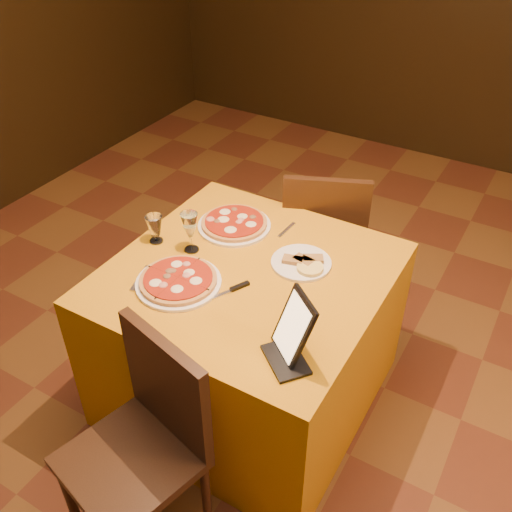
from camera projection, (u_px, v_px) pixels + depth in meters
The scene contains 12 objects.
main_table at pixel (249, 336), 2.58m from camera, with size 1.10×1.10×0.75m, color #C8830C.
chair_main_near at pixel (130, 461), 1.98m from camera, with size 0.41×0.41×0.91m, color black, non-canonical shape.
chair_main_far at pixel (323, 237), 3.08m from camera, with size 0.37×0.37×0.91m, color black, non-canonical shape.
pizza_near at pixel (178, 281), 2.28m from camera, with size 0.35×0.35×0.03m.
pizza_far at pixel (234, 224), 2.61m from camera, with size 0.34×0.34×0.03m.
cutlet_dish at pixel (301, 262), 2.39m from camera, with size 0.26×0.26×0.03m.
wine_glass at pixel (190, 232), 2.42m from camera, with size 0.07×0.07×0.19m, color #F5FB8E, non-canonical shape.
water_glass at pixel (155, 229), 2.49m from camera, with size 0.06×0.06×0.13m, color white, non-canonical shape.
tablet at pixel (294, 327), 1.92m from camera, with size 0.17×0.01×0.24m, color black.
knife at pixel (221, 295), 2.23m from camera, with size 0.19×0.02×0.01m, color #B9BAC1.
fork_near at pixel (140, 278), 2.32m from camera, with size 0.16×0.02×0.01m, color #A4A4AA.
fork_far at pixel (287, 230), 2.60m from camera, with size 0.14×0.02×0.01m, color silver.
Camera 1 is at (0.39, -1.06, 2.21)m, focal length 40.00 mm.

